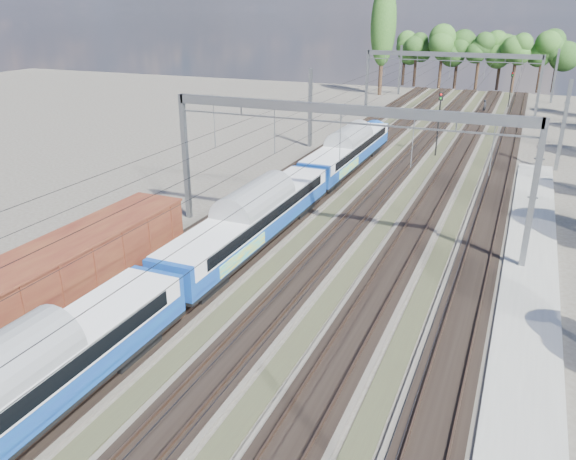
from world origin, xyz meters
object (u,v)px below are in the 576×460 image
at_px(worker, 485,106).
at_px(signal_far, 511,85).
at_px(emu_train, 252,214).
at_px(signal_near, 439,116).
at_px(freight_boxcar, 73,271).

xyz_separation_m(worker, signal_far, (3.08, 5.93, 2.50)).
distance_m(emu_train, signal_far, 66.41).
bearing_deg(emu_train, worker, 81.33).
xyz_separation_m(worker, signal_near, (-2.32, -29.63, 3.20)).
relative_size(emu_train, freight_boxcar, 3.99).
xyz_separation_m(freight_boxcar, worker, (13.55, 70.09, -1.44)).
relative_size(emu_train, signal_near, 9.22).
xyz_separation_m(freight_boxcar, signal_near, (11.23, 40.46, 1.77)).
distance_m(worker, signal_far, 7.13).
relative_size(emu_train, signal_far, 11.12).
height_order(emu_train, worker, emu_train).
bearing_deg(signal_far, worker, -94.53).
height_order(freight_boxcar, signal_near, signal_near).
relative_size(worker, signal_near, 0.29).
distance_m(emu_train, signal_near, 30.52).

